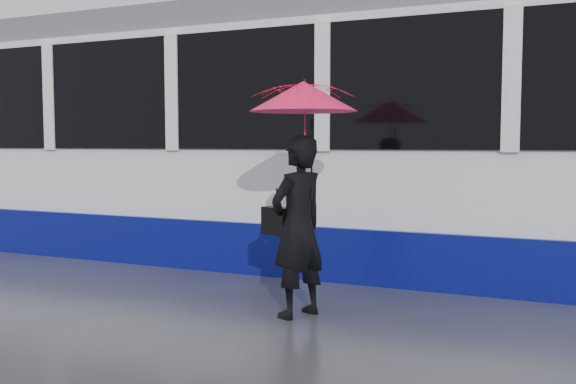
% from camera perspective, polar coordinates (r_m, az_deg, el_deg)
% --- Properties ---
extents(ground, '(90.00, 90.00, 0.00)m').
position_cam_1_polar(ground, '(6.87, -10.78, -8.93)').
color(ground, '#2F2F35').
rests_on(ground, ground).
extents(rails, '(34.00, 1.51, 0.02)m').
position_cam_1_polar(rails, '(8.99, -1.63, -5.63)').
color(rails, '#3F3D38').
rests_on(rails, ground).
extents(tram, '(26.00, 2.56, 3.35)m').
position_cam_1_polar(tram, '(7.99, 23.49, 4.49)').
color(tram, white).
rests_on(tram, ground).
extents(woman, '(0.59, 0.70, 1.64)m').
position_cam_1_polar(woman, '(5.77, 0.89, -3.10)').
color(woman, black).
rests_on(woman, ground).
extents(umbrella, '(1.26, 1.26, 1.11)m').
position_cam_1_polar(umbrella, '(5.71, 1.37, 6.63)').
color(umbrella, '#E81370').
rests_on(umbrella, ground).
extents(handbag, '(0.32, 0.23, 0.43)m').
position_cam_1_polar(handbag, '(5.88, -1.01, -2.58)').
color(handbag, black).
rests_on(handbag, ground).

